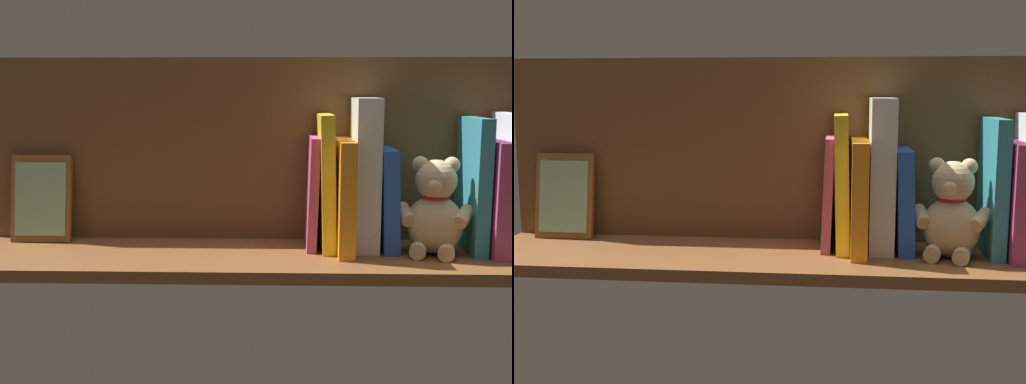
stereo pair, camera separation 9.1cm
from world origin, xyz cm
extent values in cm
cube|color=brown|center=(0.00, 0.00, -1.10)|extent=(110.96, 28.53, 2.20)
cube|color=brown|center=(0.00, -12.02, 18.52)|extent=(110.96, 1.50, 37.04)
cube|color=#B23F72|center=(-44.64, -2.35, 10.66)|extent=(3.15, 17.04, 21.32)
cube|color=teal|center=(-41.35, -3.26, 12.74)|extent=(2.58, 15.22, 25.48)
ellipsoid|color=#D1B284|center=(-33.55, -0.48, 5.57)|extent=(12.64, 11.84, 11.14)
sphere|color=#D1B284|center=(-33.55, -0.48, 14.02)|extent=(7.66, 7.66, 7.66)
sphere|color=#D1B284|center=(-36.33, 0.24, 16.89)|extent=(2.96, 2.96, 2.96)
sphere|color=#D1B284|center=(-30.77, -1.21, 16.89)|extent=(2.96, 2.96, 2.96)
sphere|color=beige|center=(-32.72, 2.67, 13.44)|extent=(2.96, 2.96, 2.96)
cylinder|color=#D1B284|center=(-38.32, 2.20, 7.52)|extent=(5.26, 5.99, 4.12)
cylinder|color=#D1B284|center=(-28.07, -0.47, 7.52)|extent=(3.11, 5.69, 4.12)
cylinder|color=#D1B284|center=(-34.77, 4.73, 1.48)|extent=(3.92, 4.79, 2.96)
cylinder|color=#D1B284|center=(-29.92, 3.47, 1.48)|extent=(3.92, 4.79, 2.96)
torus|color=red|center=(-33.55, -0.48, 10.97)|extent=(6.20, 6.20, 0.87)
cube|color=blue|center=(-25.11, -4.09, 9.78)|extent=(3.67, 13.55, 19.66)
cube|color=white|center=(-20.88, -4.26, 14.56)|extent=(4.64, 13.02, 29.11)
cube|color=orange|center=(-16.65, -2.08, 10.68)|extent=(2.98, 17.57, 21.37)
cube|color=yellow|center=(-13.45, -3.88, 13.01)|extent=(3.31, 13.98, 26.09)
cube|color=#B23F72|center=(-10.85, -4.76, 10.84)|extent=(2.48, 12.20, 21.72)
cube|color=brown|center=(43.99, -8.46, 8.71)|extent=(12.21, 4.39, 17.64)
cube|color=#8CAD8C|center=(43.99, -7.74, 8.71)|extent=(10.26, 3.05, 14.70)
camera|label=1|loc=(-3.82, 120.76, 30.68)|focal=45.67mm
camera|label=2|loc=(-12.94, 120.12, 30.68)|focal=45.67mm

